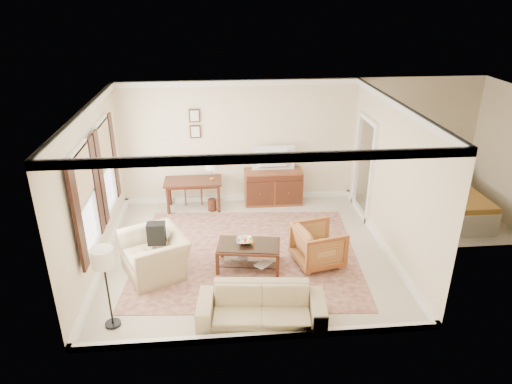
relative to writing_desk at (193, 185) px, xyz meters
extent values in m
cube|color=beige|center=(1.09, -2.07, -0.60)|extent=(5.50, 5.00, 0.01)
cube|color=white|center=(1.09, -2.07, 2.30)|extent=(5.50, 5.00, 0.01)
cube|color=#F0E3C4|center=(1.09, 0.43, 0.85)|extent=(5.50, 0.01, 2.90)
cube|color=#F0E3C4|center=(1.09, -4.57, 0.85)|extent=(5.50, 0.01, 2.90)
cube|color=#F0E3C4|center=(-1.66, -2.07, 0.85)|extent=(0.01, 5.00, 2.90)
cube|color=#F0E3C4|center=(3.84, -2.07, 0.85)|extent=(0.01, 5.00, 2.90)
cube|color=beige|center=(5.34, -0.92, -0.60)|extent=(3.00, 2.70, 0.01)
cube|color=#F0E3C4|center=(6.84, -0.92, 0.85)|extent=(0.01, 2.70, 2.90)
cube|color=#571D26|center=(1.07, -2.15, -0.60)|extent=(4.49, 3.94, 0.01)
cube|color=#3F1D12|center=(0.00, 0.00, 0.09)|extent=(1.31, 0.65, 0.05)
cylinder|color=#3F1D12|center=(-0.57, -0.25, -0.27)|extent=(0.07, 0.07, 0.67)
cylinder|color=#3F1D12|center=(0.57, -0.25, -0.27)|extent=(0.07, 0.07, 0.67)
cylinder|color=#3F1D12|center=(-0.57, 0.25, -0.27)|extent=(0.07, 0.07, 0.67)
cylinder|color=#3F1D12|center=(0.57, 0.25, -0.27)|extent=(0.07, 0.07, 0.67)
cube|color=brown|center=(1.88, 0.14, -0.19)|extent=(1.35, 0.52, 0.83)
imported|color=black|center=(1.88, 0.12, 0.71)|extent=(0.96, 0.55, 0.13)
cube|color=#3F1D12|center=(1.08, -2.59, -0.16)|extent=(1.22, 0.83, 0.04)
cube|color=silver|center=(1.08, -2.59, -0.13)|extent=(1.15, 0.76, 0.01)
cube|color=silver|center=(1.08, -2.59, -0.44)|extent=(1.13, 0.74, 0.02)
cube|color=#3F1D12|center=(0.51, -2.80, -0.38)|extent=(0.07, 0.07, 0.44)
cube|color=#3F1D12|center=(1.57, -2.97, -0.38)|extent=(0.07, 0.07, 0.44)
cube|color=#3F1D12|center=(0.60, -2.21, -0.38)|extent=(0.07, 0.07, 0.44)
cube|color=#3F1D12|center=(1.66, -2.37, -0.38)|extent=(0.07, 0.07, 0.44)
imported|color=silver|center=(1.01, -2.53, -0.07)|extent=(0.42, 0.42, 0.10)
imported|color=brown|center=(0.85, -2.49, -0.42)|extent=(0.28, 0.07, 0.38)
imported|color=brown|center=(1.26, -2.73, -0.42)|extent=(0.21, 0.22, 0.38)
imported|color=brown|center=(2.38, -2.59, -0.18)|extent=(0.94, 0.97, 0.85)
imported|color=tan|center=(-0.60, -2.61, -0.10)|extent=(1.17, 1.36, 1.01)
cube|color=black|center=(-0.56, -2.48, 0.15)|extent=(0.35, 0.39, 0.40)
imported|color=tan|center=(1.16, -4.13, -0.22)|extent=(2.00, 0.77, 0.76)
cylinder|color=black|center=(-1.12, -4.01, -0.58)|extent=(0.24, 0.24, 0.04)
cylinder|color=black|center=(-1.12, -4.01, -0.02)|extent=(0.03, 0.03, 1.13)
cylinder|color=silver|center=(-1.12, -4.01, 0.60)|extent=(0.33, 0.33, 0.28)
camera|label=1|loc=(0.56, -9.75, 4.11)|focal=32.00mm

